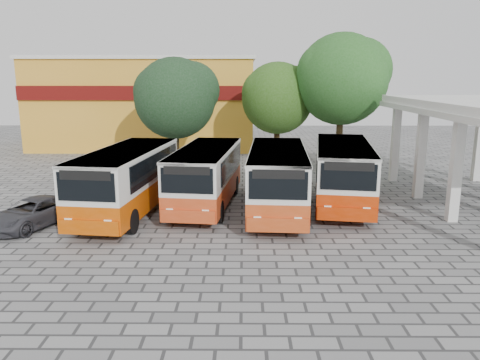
{
  "coord_description": "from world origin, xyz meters",
  "views": [
    {
      "loc": [
        -1.82,
        -19.06,
        6.57
      ],
      "look_at": [
        -1.98,
        3.78,
        1.5
      ],
      "focal_mm": 35.0,
      "sensor_mm": 36.0,
      "label": 1
    }
  ],
  "objects_px": {
    "bus_centre_right": "(277,176)",
    "bus_far_left": "(127,177)",
    "bus_centre_left": "(206,173)",
    "bus_far_right": "(343,170)",
    "parked_car": "(32,213)"
  },
  "relations": [
    {
      "from": "bus_far_left",
      "to": "bus_centre_right",
      "type": "distance_m",
      "value": 7.26
    },
    {
      "from": "bus_centre_left",
      "to": "bus_centre_right",
      "type": "bearing_deg",
      "value": -9.9
    },
    {
      "from": "bus_centre_left",
      "to": "parked_car",
      "type": "distance_m",
      "value": 8.32
    },
    {
      "from": "bus_far_left",
      "to": "bus_far_right",
      "type": "height_order",
      "value": "bus_far_right"
    },
    {
      "from": "bus_centre_right",
      "to": "bus_far_left",
      "type": "bearing_deg",
      "value": -173.4
    },
    {
      "from": "bus_centre_right",
      "to": "bus_far_right",
      "type": "xyz_separation_m",
      "value": [
        3.5,
        1.5,
        0.02
      ]
    },
    {
      "from": "bus_centre_left",
      "to": "bus_far_right",
      "type": "relative_size",
      "value": 0.94
    },
    {
      "from": "bus_far_left",
      "to": "bus_centre_left",
      "type": "xyz_separation_m",
      "value": [
        3.68,
        1.41,
        -0.08
      ]
    },
    {
      "from": "bus_far_left",
      "to": "bus_centre_right",
      "type": "relative_size",
      "value": 1.02
    },
    {
      "from": "bus_far_left",
      "to": "parked_car",
      "type": "bearing_deg",
      "value": -146.29
    },
    {
      "from": "bus_far_left",
      "to": "bus_far_right",
      "type": "relative_size",
      "value": 0.99
    },
    {
      "from": "bus_centre_left",
      "to": "bus_far_right",
      "type": "distance_m",
      "value": 7.08
    },
    {
      "from": "bus_centre_left",
      "to": "bus_centre_right",
      "type": "distance_m",
      "value": 3.72
    },
    {
      "from": "bus_centre_right",
      "to": "parked_car",
      "type": "bearing_deg",
      "value": -164.5
    },
    {
      "from": "bus_far_right",
      "to": "bus_far_left",
      "type": "bearing_deg",
      "value": -161.23
    }
  ]
}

